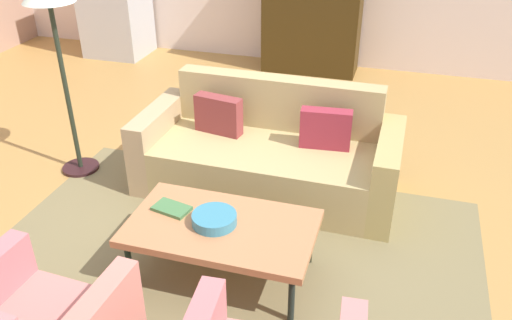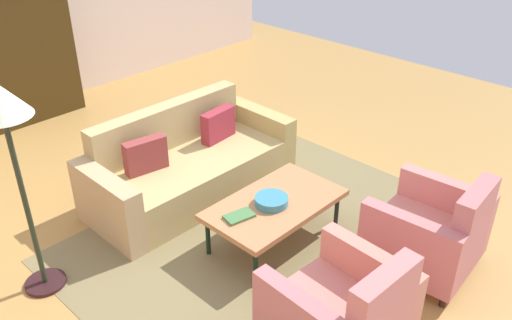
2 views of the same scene
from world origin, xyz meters
name	(u,v)px [view 2 (image 2 of 2)]	position (x,y,z in m)	size (l,w,h in m)	color
ground_plane	(196,216)	(0.00, 0.00, 0.00)	(10.66, 10.66, 0.00)	#B38444
area_rug	(270,237)	(0.25, -0.74, 0.00)	(3.40, 2.60, 0.01)	olive
couch	(187,166)	(0.25, 0.40, 0.29)	(2.11, 0.92, 0.86)	tan
coffee_table	(275,205)	(0.25, -0.79, 0.37)	(1.20, 0.70, 0.41)	black
armchair_left	(345,315)	(-0.36, -1.95, 0.34)	(0.84, 0.84, 0.88)	#352510
armchair_right	(433,234)	(0.85, -1.95, 0.34)	(0.86, 0.86, 0.88)	#2C1D21
fruit_bowl	(271,201)	(0.20, -0.79, 0.44)	(0.29, 0.29, 0.07)	teal
book_stack	(239,216)	(-0.12, -0.73, 0.42)	(0.27, 0.19, 0.02)	#457743
cabinet	(20,49)	(0.02, 3.27, 0.90)	(1.20, 0.51, 1.80)	#3D2A0F
floor_lamp	(5,121)	(-1.44, 0.15, 1.44)	(0.40, 0.40, 1.72)	black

